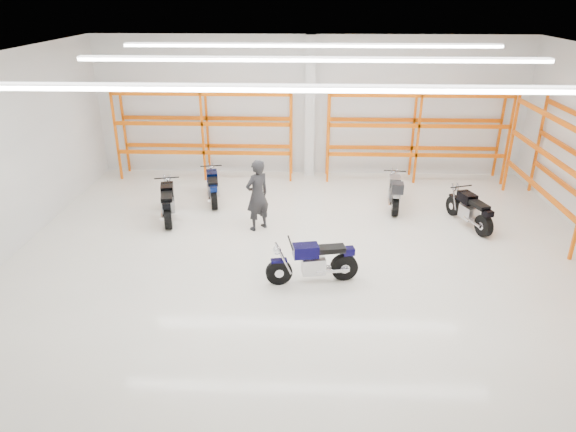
{
  "coord_description": "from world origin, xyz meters",
  "views": [
    {
      "loc": [
        -0.06,
        -10.77,
        5.74
      ],
      "look_at": [
        -0.5,
        0.5,
        0.77
      ],
      "focal_mm": 32.0,
      "sensor_mm": 36.0,
      "label": 1
    }
  ],
  "objects_px": {
    "motorcycle_back_b": "(213,187)",
    "motorcycle_back_c": "(395,193)",
    "motorcycle_main": "(316,262)",
    "structural_column": "(310,108)",
    "motorcycle_back_d": "(471,211)",
    "standing_man": "(257,195)",
    "motorcycle_back_a": "(168,203)"
  },
  "relations": [
    {
      "from": "motorcycle_back_c",
      "to": "structural_column",
      "type": "bearing_deg",
      "value": 129.62
    },
    {
      "from": "motorcycle_main",
      "to": "motorcycle_back_a",
      "type": "relative_size",
      "value": 0.98
    },
    {
      "from": "motorcycle_back_a",
      "to": "motorcycle_back_b",
      "type": "height_order",
      "value": "motorcycle_back_a"
    },
    {
      "from": "motorcycle_main",
      "to": "motorcycle_back_d",
      "type": "distance_m",
      "value": 5.03
    },
    {
      "from": "motorcycle_back_b",
      "to": "motorcycle_main",
      "type": "bearing_deg",
      "value": -56.03
    },
    {
      "from": "motorcycle_back_a",
      "to": "standing_man",
      "type": "height_order",
      "value": "standing_man"
    },
    {
      "from": "motorcycle_back_b",
      "to": "standing_man",
      "type": "bearing_deg",
      "value": -50.79
    },
    {
      "from": "motorcycle_back_c",
      "to": "standing_man",
      "type": "bearing_deg",
      "value": -158.24
    },
    {
      "from": "motorcycle_main",
      "to": "structural_column",
      "type": "xyz_separation_m",
      "value": [
        -0.17,
        7.03,
        1.79
      ]
    },
    {
      "from": "motorcycle_back_b",
      "to": "motorcycle_back_d",
      "type": "relative_size",
      "value": 1.02
    },
    {
      "from": "motorcycle_main",
      "to": "standing_man",
      "type": "height_order",
      "value": "standing_man"
    },
    {
      "from": "standing_man",
      "to": "motorcycle_back_c",
      "type": "bearing_deg",
      "value": 160.44
    },
    {
      "from": "motorcycle_back_d",
      "to": "standing_man",
      "type": "xyz_separation_m",
      "value": [
        -5.56,
        -0.36,
        0.5
      ]
    },
    {
      "from": "motorcycle_back_b",
      "to": "structural_column",
      "type": "distance_m",
      "value": 4.24
    },
    {
      "from": "motorcycle_back_b",
      "to": "structural_column",
      "type": "height_order",
      "value": "structural_column"
    },
    {
      "from": "motorcycle_back_a",
      "to": "structural_column",
      "type": "distance_m",
      "value": 5.74
    },
    {
      "from": "motorcycle_back_b",
      "to": "motorcycle_back_c",
      "type": "height_order",
      "value": "motorcycle_back_c"
    },
    {
      "from": "motorcycle_back_b",
      "to": "motorcycle_back_d",
      "type": "height_order",
      "value": "motorcycle_back_d"
    },
    {
      "from": "motorcycle_back_c",
      "to": "standing_man",
      "type": "distance_m",
      "value": 4.06
    },
    {
      "from": "motorcycle_back_c",
      "to": "motorcycle_back_d",
      "type": "xyz_separation_m",
      "value": [
        1.81,
        -1.14,
        -0.05
      ]
    },
    {
      "from": "motorcycle_back_c",
      "to": "motorcycle_back_d",
      "type": "distance_m",
      "value": 2.14
    },
    {
      "from": "motorcycle_back_a",
      "to": "motorcycle_back_d",
      "type": "xyz_separation_m",
      "value": [
        8.05,
        -0.17,
        -0.03
      ]
    },
    {
      "from": "motorcycle_back_a",
      "to": "motorcycle_back_b",
      "type": "relative_size",
      "value": 1.06
    },
    {
      "from": "motorcycle_main",
      "to": "motorcycle_back_c",
      "type": "bearing_deg",
      "value": 61.08
    },
    {
      "from": "motorcycle_back_d",
      "to": "structural_column",
      "type": "height_order",
      "value": "structural_column"
    },
    {
      "from": "motorcycle_main",
      "to": "structural_column",
      "type": "height_order",
      "value": "structural_column"
    },
    {
      "from": "motorcycle_back_b",
      "to": "standing_man",
      "type": "xyz_separation_m",
      "value": [
        1.5,
        -1.84,
        0.5
      ]
    },
    {
      "from": "motorcycle_back_a",
      "to": "motorcycle_back_b",
      "type": "bearing_deg",
      "value": 52.88
    },
    {
      "from": "motorcycle_back_a",
      "to": "motorcycle_back_d",
      "type": "height_order",
      "value": "motorcycle_back_a"
    },
    {
      "from": "structural_column",
      "to": "motorcycle_back_a",
      "type": "bearing_deg",
      "value": -134.28
    },
    {
      "from": "motorcycle_main",
      "to": "motorcycle_back_d",
      "type": "relative_size",
      "value": 1.06
    },
    {
      "from": "motorcycle_back_c",
      "to": "motorcycle_back_b",
      "type": "bearing_deg",
      "value": 176.29
    }
  ]
}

